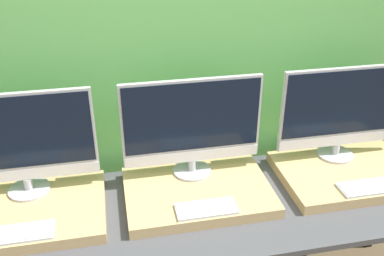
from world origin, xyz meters
TOP-DOWN VIEW (x-y plane):
  - wall_back at (0.00, 0.81)m, footprint 8.00×0.04m
  - workbench at (0.00, 0.37)m, footprint 2.54×0.74m
  - wooden_riser_left at (-0.79, 0.45)m, footprint 0.70×0.49m
  - monitor_left at (-0.79, 0.58)m, footprint 0.68×0.19m
  - keyboard_left at (-0.79, 0.27)m, footprint 0.27×0.12m
  - wooden_riser_center at (0.00, 0.45)m, footprint 0.70×0.49m
  - monitor_center at (0.00, 0.58)m, footprint 0.68×0.19m
  - keyboard_center at (0.00, 0.27)m, footprint 0.27×0.12m
  - wooden_riser_right at (0.79, 0.45)m, footprint 0.70×0.49m
  - monitor_right at (0.79, 0.58)m, footprint 0.68×0.19m
  - keyboard_right at (0.79, 0.27)m, footprint 0.27×0.12m

SIDE VIEW (x-z plane):
  - workbench at x=0.00m, z-range 0.32..1.08m
  - wooden_riser_left at x=-0.79m, z-range 0.76..0.82m
  - wooden_riser_center at x=0.00m, z-range 0.76..0.82m
  - wooden_riser_right at x=0.79m, z-range 0.76..0.82m
  - keyboard_left at x=-0.79m, z-range 0.82..0.83m
  - keyboard_center at x=0.00m, z-range 0.82..0.83m
  - keyboard_right at x=0.79m, z-range 0.82..0.83m
  - monitor_left at x=-0.79m, z-range 0.83..1.33m
  - monitor_center at x=0.00m, z-range 0.83..1.33m
  - monitor_right at x=0.79m, z-range 0.83..1.33m
  - wall_back at x=0.00m, z-range 0.00..2.60m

